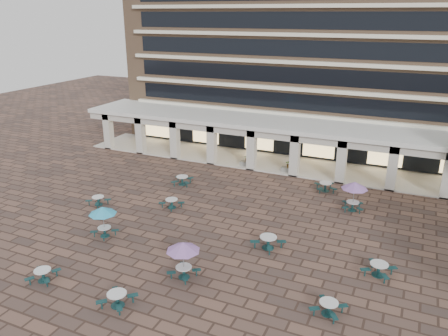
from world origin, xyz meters
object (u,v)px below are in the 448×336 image
at_px(picnic_table_0, 43,274).
at_px(planter_left, 248,162).
at_px(picnic_table_1, 117,298).
at_px(planter_right, 289,168).
at_px(picnic_table_2, 329,307).

height_order(picnic_table_0, planter_left, planter_left).
relative_size(picnic_table_0, picnic_table_1, 1.05).
height_order(planter_left, planter_right, planter_right).
distance_m(picnic_table_1, planter_left, 22.98).
xyz_separation_m(picnic_table_0, picnic_table_2, (15.27, 3.68, 0.01)).
height_order(picnic_table_1, planter_right, planter_right).
relative_size(picnic_table_2, planter_right, 1.22).
bearing_deg(picnic_table_0, picnic_table_1, -16.07).
xyz_separation_m(picnic_table_1, picnic_table_2, (10.06, 3.80, -0.03)).
bearing_deg(picnic_table_2, picnic_table_1, -146.79).
bearing_deg(planter_left, picnic_table_0, -98.70).
relative_size(picnic_table_1, planter_right, 1.16).
bearing_deg(picnic_table_0, planter_right, 56.62).
height_order(picnic_table_2, planter_right, planter_right).
distance_m(picnic_table_1, planter_right, 23.05).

